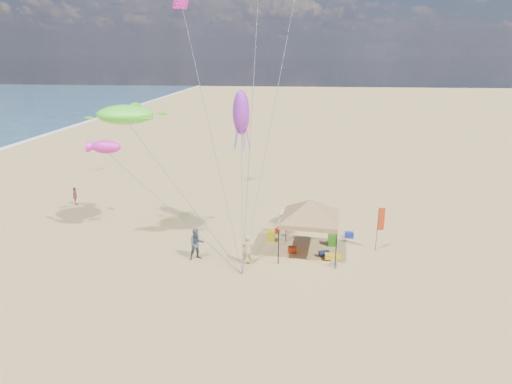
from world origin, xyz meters
TOP-DOWN VIEW (x-y plane):
  - ground at (0.00, 0.00)m, footprint 280.00×280.00m
  - canopy_tent at (3.16, 3.47)m, footprint 6.51×6.51m
  - feather_flag at (7.41, 4.43)m, footprint 0.42×0.14m
  - cooler_red at (2.15, 3.58)m, footprint 0.54×0.38m
  - cooler_blue at (5.84, 6.24)m, footprint 0.54×0.38m
  - bag_navy at (4.06, 3.30)m, footprint 0.69×0.54m
  - bag_orange at (1.06, 6.68)m, footprint 0.54×0.69m
  - chair_green at (4.64, 4.91)m, footprint 0.50×0.50m
  - chair_yellow at (0.75, 5.20)m, footprint 0.50×0.50m
  - crate_grey at (4.58, 2.09)m, footprint 0.34×0.30m
  - beach_cart at (4.56, 2.88)m, footprint 0.90×0.50m
  - person_near_a at (-0.39, 1.82)m, footprint 0.75×0.59m
  - person_near_b at (-3.40, 2.16)m, footprint 1.17×1.10m
  - person_near_c at (1.49, 6.17)m, footprint 1.23×0.78m
  - person_far_a at (-15.28, 10.67)m, footprint 0.68×0.94m
  - turtle_kite at (-8.12, 4.78)m, footprint 3.91×3.38m
  - fish_kite at (-9.18, 4.01)m, footprint 2.01×1.48m
  - squid_kite at (-1.22, 5.95)m, footprint 1.19×1.19m
  - stunt_kite_pink at (-6.68, 13.79)m, footprint 1.27×1.48m

SIDE VIEW (x-z plane):
  - ground at x=0.00m, z-range 0.00..0.00m
  - crate_grey at x=4.58m, z-range 0.00..0.28m
  - bag_navy at x=4.06m, z-range 0.00..0.36m
  - bag_orange at x=1.06m, z-range 0.00..0.36m
  - cooler_red at x=2.15m, z-range 0.00..0.38m
  - cooler_blue at x=5.84m, z-range 0.00..0.38m
  - beach_cart at x=4.56m, z-range 0.08..0.32m
  - chair_green at x=4.64m, z-range 0.00..0.70m
  - chair_yellow at x=0.75m, z-range 0.00..0.70m
  - person_far_a at x=-15.28m, z-range 0.00..1.47m
  - person_near_a at x=-0.39m, z-range 0.00..1.81m
  - person_near_c at x=1.49m, z-range 0.00..1.82m
  - person_near_b at x=-3.40m, z-range 0.00..1.91m
  - feather_flag at x=7.41m, z-range 0.49..3.32m
  - canopy_tent at x=3.16m, z-range 1.34..5.37m
  - fish_kite at x=-9.18m, z-range 5.83..6.64m
  - turtle_kite at x=-8.12m, z-range 7.50..8.65m
  - squid_kite at x=-1.22m, z-range 6.77..9.48m
  - stunt_kite_pink at x=-6.68m, z-range 14.77..16.03m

